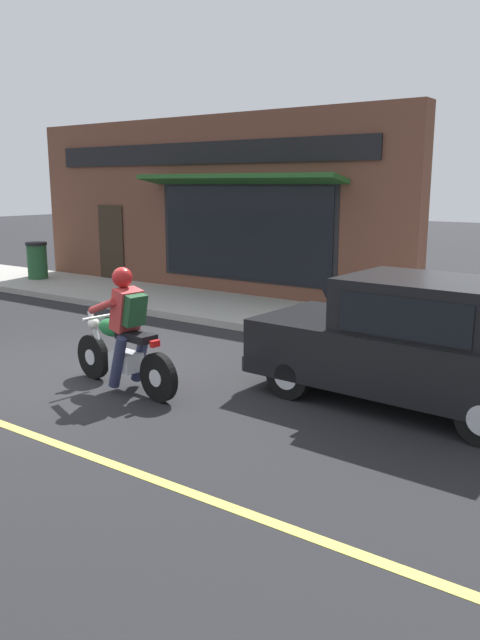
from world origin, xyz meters
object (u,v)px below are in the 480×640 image
at_px(motorcycle_with_rider, 124,339).
at_px(car_hatchback, 411,343).
at_px(trash_bin, 37,260).
at_px(traffic_cone, 363,307).

distance_m(motorcycle_with_rider, car_hatchback, 3.61).
relative_size(car_hatchback, trash_bin, 3.92).
bearing_deg(trash_bin, motorcycle_with_rider, -120.53).
relative_size(car_hatchback, traffic_cone, 6.41).
bearing_deg(trash_bin, traffic_cone, -89.81).
bearing_deg(car_hatchback, traffic_cone, 32.44).
distance_m(motorcycle_with_rider, trash_bin, 9.77).
relative_size(traffic_cone, trash_bin, 0.61).
bearing_deg(motorcycle_with_rider, trash_bin, 59.47).
xyz_separation_m(car_hatchback, traffic_cone, (3.37, 2.14, -0.33)).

